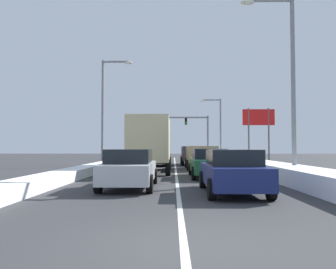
{
  "coord_description": "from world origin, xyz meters",
  "views": [
    {
      "loc": [
        -0.17,
        -5.54,
        1.59
      ],
      "look_at": [
        -0.63,
        24.32,
        2.71
      ],
      "focal_mm": 36.15,
      "sensor_mm": 36.0,
      "label": 1
    }
  ],
  "objects_px": {
    "suv_charcoal_right_lane_fourth": "(193,154)",
    "roadside_sign_right": "(259,123)",
    "street_lamp_right_mid": "(218,123)",
    "street_lamp_left_mid": "(107,103)",
    "suv_tan_right_lane_third": "(201,155)",
    "sedan_black_center_lane_third": "(157,157)",
    "box_truck_center_lane_second": "(151,142)",
    "sedan_navy_right_lane_nearest": "(232,171)",
    "sedan_green_right_lane_second": "(209,163)",
    "sedan_silver_center_lane_nearest": "(130,168)",
    "street_lamp_right_near": "(286,71)",
    "suv_maroon_center_lane_fourth": "(160,153)",
    "traffic_light_gantry": "(182,126)"
  },
  "relations": [
    {
      "from": "suv_charcoal_right_lane_fourth",
      "to": "roadside_sign_right",
      "type": "relative_size",
      "value": 0.89
    },
    {
      "from": "street_lamp_right_mid",
      "to": "street_lamp_left_mid",
      "type": "height_order",
      "value": "street_lamp_left_mid"
    },
    {
      "from": "suv_tan_right_lane_third",
      "to": "street_lamp_right_mid",
      "type": "bearing_deg",
      "value": 78.78
    },
    {
      "from": "sedan_black_center_lane_third",
      "to": "roadside_sign_right",
      "type": "bearing_deg",
      "value": 26.51
    },
    {
      "from": "box_truck_center_lane_second",
      "to": "street_lamp_right_mid",
      "type": "height_order",
      "value": "street_lamp_right_mid"
    },
    {
      "from": "sedan_navy_right_lane_nearest",
      "to": "sedan_black_center_lane_third",
      "type": "bearing_deg",
      "value": 101.27
    },
    {
      "from": "sedan_green_right_lane_second",
      "to": "suv_tan_right_lane_third",
      "type": "bearing_deg",
      "value": 89.06
    },
    {
      "from": "sedan_navy_right_lane_nearest",
      "to": "street_lamp_left_mid",
      "type": "relative_size",
      "value": 0.49
    },
    {
      "from": "sedan_black_center_lane_third",
      "to": "street_lamp_left_mid",
      "type": "relative_size",
      "value": 0.49
    },
    {
      "from": "sedan_silver_center_lane_nearest",
      "to": "box_truck_center_lane_second",
      "type": "bearing_deg",
      "value": 87.95
    },
    {
      "from": "sedan_green_right_lane_second",
      "to": "sedan_black_center_lane_third",
      "type": "xyz_separation_m",
      "value": [
        -3.27,
        11.11,
        0.0
      ]
    },
    {
      "from": "sedan_navy_right_lane_nearest",
      "to": "box_truck_center_lane_second",
      "type": "distance_m",
      "value": 10.2
    },
    {
      "from": "street_lamp_left_mid",
      "to": "roadside_sign_right",
      "type": "relative_size",
      "value": 1.66
    },
    {
      "from": "suv_charcoal_right_lane_fourth",
      "to": "street_lamp_right_mid",
      "type": "relative_size",
      "value": 0.63
    },
    {
      "from": "street_lamp_left_mid",
      "to": "sedan_navy_right_lane_nearest",
      "type": "bearing_deg",
      "value": -65.58
    },
    {
      "from": "sedan_black_center_lane_third",
      "to": "roadside_sign_right",
      "type": "xyz_separation_m",
      "value": [
        9.96,
        4.97,
        3.25
      ]
    },
    {
      "from": "suv_charcoal_right_lane_fourth",
      "to": "street_lamp_right_near",
      "type": "height_order",
      "value": "street_lamp_right_near"
    },
    {
      "from": "suv_tan_right_lane_third",
      "to": "street_lamp_left_mid",
      "type": "xyz_separation_m",
      "value": [
        -7.74,
        4.41,
        4.38
      ]
    },
    {
      "from": "suv_charcoal_right_lane_fourth",
      "to": "sedan_silver_center_lane_nearest",
      "type": "xyz_separation_m",
      "value": [
        -3.47,
        -17.46,
        -0.25
      ]
    },
    {
      "from": "sedan_green_right_lane_second",
      "to": "sedan_black_center_lane_third",
      "type": "height_order",
      "value": "same"
    },
    {
      "from": "suv_maroon_center_lane_fourth",
      "to": "roadside_sign_right",
      "type": "height_order",
      "value": "roadside_sign_right"
    },
    {
      "from": "suv_tan_right_lane_third",
      "to": "traffic_light_gantry",
      "type": "bearing_deg",
      "value": 91.47
    },
    {
      "from": "suv_tan_right_lane_third",
      "to": "traffic_light_gantry",
      "type": "relative_size",
      "value": 0.46
    },
    {
      "from": "sedan_silver_center_lane_nearest",
      "to": "suv_maroon_center_lane_fourth",
      "type": "relative_size",
      "value": 0.92
    },
    {
      "from": "sedan_navy_right_lane_nearest",
      "to": "suv_charcoal_right_lane_fourth",
      "type": "height_order",
      "value": "suv_charcoal_right_lane_fourth"
    },
    {
      "from": "suv_tan_right_lane_third",
      "to": "sedan_silver_center_lane_nearest",
      "type": "bearing_deg",
      "value": -108.16
    },
    {
      "from": "suv_charcoal_right_lane_fourth",
      "to": "sedan_silver_center_lane_nearest",
      "type": "height_order",
      "value": "suv_charcoal_right_lane_fourth"
    },
    {
      "from": "suv_charcoal_right_lane_fourth",
      "to": "sedan_black_center_lane_third",
      "type": "distance_m",
      "value": 3.6
    },
    {
      "from": "box_truck_center_lane_second",
      "to": "roadside_sign_right",
      "type": "relative_size",
      "value": 1.31
    },
    {
      "from": "street_lamp_left_mid",
      "to": "sedan_black_center_lane_third",
      "type": "bearing_deg",
      "value": 0.9
    },
    {
      "from": "sedan_green_right_lane_second",
      "to": "sedan_navy_right_lane_nearest",
      "type": "bearing_deg",
      "value": -88.52
    },
    {
      "from": "sedan_silver_center_lane_nearest",
      "to": "street_lamp_right_near",
      "type": "bearing_deg",
      "value": 24.51
    },
    {
      "from": "suv_maroon_center_lane_fourth",
      "to": "street_lamp_right_near",
      "type": "xyz_separation_m",
      "value": [
        6.97,
        -18.55,
        4.32
      ]
    },
    {
      "from": "suv_maroon_center_lane_fourth",
      "to": "street_lamp_left_mid",
      "type": "bearing_deg",
      "value": -124.98
    },
    {
      "from": "sedan_green_right_lane_second",
      "to": "street_lamp_right_mid",
      "type": "bearing_deg",
      "value": 81.47
    },
    {
      "from": "sedan_navy_right_lane_nearest",
      "to": "traffic_light_gantry",
      "type": "xyz_separation_m",
      "value": [
        -0.69,
        37.68,
        3.96
      ]
    },
    {
      "from": "suv_tan_right_lane_third",
      "to": "street_lamp_left_mid",
      "type": "bearing_deg",
      "value": 150.3
    },
    {
      "from": "suv_tan_right_lane_third",
      "to": "street_lamp_right_near",
      "type": "xyz_separation_m",
      "value": [
        3.56,
        -7.96,
        4.32
      ]
    },
    {
      "from": "box_truck_center_lane_second",
      "to": "street_lamp_right_mid",
      "type": "distance_m",
      "value": 22.87
    },
    {
      "from": "sedan_navy_right_lane_nearest",
      "to": "roadside_sign_right",
      "type": "distance_m",
      "value": 23.35
    },
    {
      "from": "suv_tan_right_lane_third",
      "to": "sedan_green_right_lane_second",
      "type": "bearing_deg",
      "value": -90.94
    },
    {
      "from": "sedan_silver_center_lane_nearest",
      "to": "street_lamp_right_mid",
      "type": "height_order",
      "value": "street_lamp_right_mid"
    },
    {
      "from": "sedan_green_right_lane_second",
      "to": "sedan_silver_center_lane_nearest",
      "type": "relative_size",
      "value": 1.0
    },
    {
      "from": "sedan_black_center_lane_third",
      "to": "street_lamp_right_mid",
      "type": "bearing_deg",
      "value": 63.17
    },
    {
      "from": "sedan_silver_center_lane_nearest",
      "to": "street_lamp_right_near",
      "type": "relative_size",
      "value": 0.5
    },
    {
      "from": "street_lamp_left_mid",
      "to": "suv_maroon_center_lane_fourth",
      "type": "bearing_deg",
      "value": 55.02
    },
    {
      "from": "street_lamp_right_mid",
      "to": "suv_charcoal_right_lane_fourth",
      "type": "bearing_deg",
      "value": -107.62
    },
    {
      "from": "suv_maroon_center_lane_fourth",
      "to": "traffic_light_gantry",
      "type": "xyz_separation_m",
      "value": [
        2.78,
        14.35,
        3.71
      ]
    },
    {
      "from": "sedan_navy_right_lane_nearest",
      "to": "sedan_silver_center_lane_nearest",
      "type": "height_order",
      "value": "same"
    },
    {
      "from": "suv_maroon_center_lane_fourth",
      "to": "sedan_silver_center_lane_nearest",
      "type": "bearing_deg",
      "value": -90.74
    }
  ]
}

